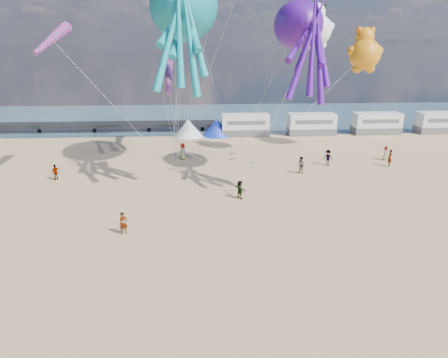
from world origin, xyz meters
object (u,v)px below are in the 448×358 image
beachgoer_1 (301,165)px  kite_panda (316,30)px  sandbag_c (254,163)px  sandbag_e (177,159)px  motorhome_0 (245,125)px  beachgoer_4 (240,190)px  kite_octopus_purple (298,25)px  sandbag_a (172,169)px  motorhome_1 (311,124)px  beachgoer_2 (328,158)px  kite_octopus_teal (184,6)px  windsock_right (168,76)px  standing_person (123,223)px  beachgoer_6 (183,151)px  motorhome_2 (377,123)px  windsock_left (52,40)px  tent_white (188,128)px  sandbag_d (234,153)px  sandbag_b (233,159)px  beachgoer_0 (385,153)px  beachgoer_5 (390,158)px  tent_blue (217,127)px  windsock_mid (196,25)px  motorhome_3 (440,123)px

beachgoer_1 → kite_panda: 14.12m
sandbag_c → sandbag_e: same height
motorhome_0 → beachgoer_4: motorhome_0 is taller
kite_octopus_purple → sandbag_a: bearing=179.2°
motorhome_1 → sandbag_a: size_ratio=13.20×
sandbag_c → beachgoer_2: bearing=-7.2°
kite_octopus_teal → windsock_right: kite_octopus_teal is taller
standing_person → beachgoer_6: 18.62m
motorhome_2 → kite_octopus_teal: bearing=-150.7°
sandbag_e → windsock_left: size_ratio=0.08×
standing_person → kite_octopus_teal: bearing=48.4°
tent_white → sandbag_d: (5.54, -9.99, -1.09)m
sandbag_b → kite_panda: size_ratio=0.09×
sandbag_a → kite_octopus_purple: kite_octopus_purple is taller
windsock_right → beachgoer_6: bearing=83.2°
motorhome_2 → beachgoer_2: (-11.79, -15.12, -0.64)m
beachgoer_6 → windsock_right: size_ratio=0.37×
beachgoer_0 → sandbag_c: beachgoer_0 is taller
motorhome_2 → beachgoer_2: 19.18m
sandbag_b → beachgoer_5: bearing=-12.3°
tent_blue → sandbag_a: size_ratio=8.00×
windsock_mid → kite_panda: bearing=-0.2°
beachgoer_1 → sandbag_a: size_ratio=3.49×
beachgoer_4 → sandbag_c: 10.26m
kite_panda → windsock_mid: size_ratio=0.87×
motorhome_1 → windsock_mid: windsock_mid is taller
sandbag_e → kite_panda: 20.08m
beachgoer_0 → windsock_mid: 25.04m
kite_octopus_teal → beachgoer_0: bearing=1.6°
motorhome_0 → windsock_mid: 17.54m
beachgoer_0 → sandbag_d: bearing=123.7°
motorhome_3 → beachgoer_5: motorhome_3 is taller
motorhome_3 → beachgoer_1: (-24.85, -17.73, -0.63)m
sandbag_c → sandbag_e: size_ratio=1.00×
beachgoer_5 → windsock_right: (-22.60, -4.02, 8.87)m
beachgoer_5 → windsock_left: (-32.43, -2.68, 11.83)m
sandbag_c → kite_octopus_purple: 14.93m
motorhome_1 → kite_octopus_purple: bearing=-110.9°
sandbag_d → beachgoer_0: bearing=-11.6°
beachgoer_6 → windsock_left: bearing=83.0°
sandbag_b → sandbag_e: same height
beachgoer_6 → kite_octopus_purple: 18.24m
motorhome_1 → beachgoer_5: size_ratio=3.59×
motorhome_0 → beachgoer_0: (14.31, -13.42, -0.71)m
windsock_mid → beachgoer_5: bearing=-6.4°
kite_panda → motorhome_2: bearing=36.4°
beachgoer_2 → sandbag_d: beachgoer_2 is taller
sandbag_e → motorhome_3: bearing=17.6°
standing_person → beachgoer_5: (25.34, 14.25, 0.12)m
motorhome_1 → sandbag_d: (-11.96, -9.99, -1.39)m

